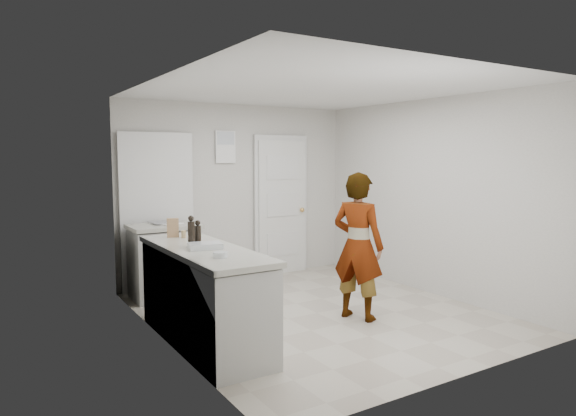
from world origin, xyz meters
TOP-DOWN VIEW (x-y plane):
  - ground at (0.00, 0.00)m, footprint 4.00×4.00m
  - room_shell at (-0.17, 1.95)m, footprint 4.00×4.00m
  - main_counter at (-1.45, -0.20)m, footprint 0.64×1.96m
  - side_counter at (-1.25, 1.55)m, footprint 0.84×0.61m
  - person at (0.27, -0.38)m, footprint 0.59×0.69m
  - cake_mix_box at (-1.49, 0.53)m, footprint 0.13×0.09m
  - spice_jar at (-1.40, 0.43)m, footprint 0.05×0.05m
  - oil_cruet_a at (-1.45, -0.07)m, footprint 0.06×0.06m
  - oil_cruet_b at (-1.53, -0.11)m, footprint 0.07×0.07m
  - baking_dish at (-1.46, -0.27)m, footprint 0.34×0.27m
  - egg_bowl at (-1.51, -0.72)m, footprint 0.12×0.12m
  - papers at (-1.20, 1.61)m, footprint 0.38×0.43m

SIDE VIEW (x-z plane):
  - ground at x=0.00m, z-range 0.00..0.00m
  - main_counter at x=-1.45m, z-range -0.04..0.89m
  - side_counter at x=-1.25m, z-range -0.03..0.89m
  - person at x=0.27m, z-range 0.00..1.60m
  - papers at x=-1.20m, z-range 0.93..0.94m
  - egg_bowl at x=-1.51m, z-range 0.93..0.97m
  - baking_dish at x=-1.46m, z-range 0.92..0.98m
  - spice_jar at x=-1.40m, z-range 0.93..1.00m
  - room_shell at x=-0.17m, z-range -0.98..3.02m
  - cake_mix_box at x=-1.49m, z-range 0.93..1.12m
  - oil_cruet_a at x=-1.45m, z-range 0.92..1.16m
  - oil_cruet_b at x=-1.53m, z-range 0.92..1.22m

